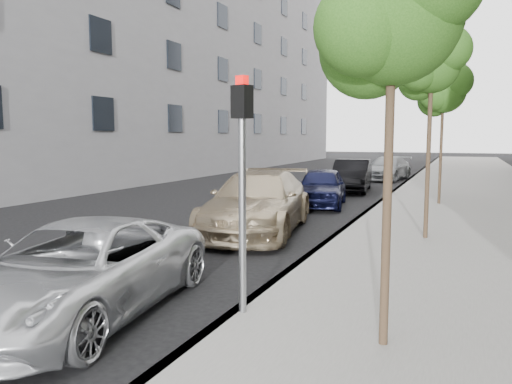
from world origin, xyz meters
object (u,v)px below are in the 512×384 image
Objects in this scene: tree_far at (444,91)px; sedan_blue at (321,187)px; minivan at (80,270)px; suv at (258,202)px; tree_mid at (433,65)px; sedan_rear at (387,168)px; signal_pole at (242,167)px; sedan_black at (352,176)px; tree_near at (395,15)px.

tree_far is 5.35m from sedan_blue.
suv is (-0.05, 6.58, 0.14)m from minivan.
tree_mid is 17.92m from sedan_rear.
tree_far is at bearing 8.22° from sedan_blue.
minivan is at bearing -145.34° from signal_pole.
tree_mid is 1.17× the size of sedan_blue.
sedan_black is 0.95× the size of sedan_rear.
tree_mid is at bearing 90.00° from tree_near.
minivan is at bearing -83.60° from sedan_rear.
tree_far reaches higher than sedan_rear.
sedan_blue is (-2.03, 11.42, -1.40)m from signal_pole.
tree_near reaches higher than sedan_rear.
suv is (-4.17, -0.23, -3.29)m from tree_mid.
tree_near reaches higher than signal_pole.
tree_near is at bearing -90.00° from tree_far.
sedan_black is at bearing 110.71° from tree_mid.
tree_mid reaches higher than suv.
tree_mid is 1.02× the size of sedan_rear.
tree_mid reaches higher than sedan_black.
minivan is 12.05m from sedan_blue.
sedan_rear is (-3.33, 10.78, -3.38)m from tree_far.
signal_pole reaches higher than sedan_rear.
signal_pole is 0.67× the size of sedan_rear.
signal_pole is at bearing -98.65° from tree_far.
tree_near is at bearing 8.88° from signal_pole.
minivan is at bearing -96.70° from sedan_black.
tree_far is 12.97m from signal_pole.
minivan is at bearing -100.07° from sedan_blue.
sedan_blue is at bearing 81.87° from minivan.
signal_pole is (-1.93, -12.67, -1.97)m from tree_far.
tree_far reaches higher than signal_pole.
tree_mid is 5.31m from suv.
sedan_rear is (0.64, 6.78, -0.05)m from sedan_black.
signal_pole reaches higher than sedan_black.
minivan is at bearing -121.17° from tree_mid.
minivan is at bearing -175.75° from tree_near.
suv is at bearing 129.18° from signal_pole.
tree_far is 11.78m from sedan_rear.
sedan_black reaches higher than minivan.
signal_pole reaches higher than minivan.
tree_near is 0.95× the size of tree_mid.
minivan is (-4.12, -6.81, -3.43)m from tree_mid.
signal_pole is at bearing 170.35° from tree_near.
sedan_rear is (-1.40, 23.45, -1.41)m from signal_pole.
sedan_rear is at bearing 111.95° from signal_pole.
tree_near is 0.97× the size of sedan_rear.
sedan_black reaches higher than sedan_rear.
sedan_rear is at bearing 100.90° from tree_mid.
tree_far reaches higher than sedan_blue.
tree_far is 14.34m from minivan.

